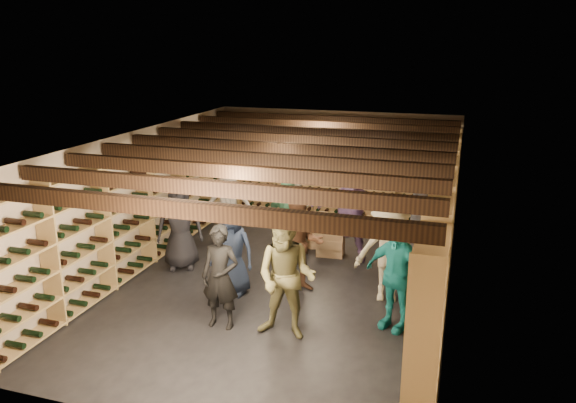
# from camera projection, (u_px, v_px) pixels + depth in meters

# --- Properties ---
(ground) EXTENTS (8.00, 8.00, 0.00)m
(ground) POSITION_uv_depth(u_px,v_px,m) (282.00, 278.00, 9.61)
(ground) COLOR black
(ground) RESTS_ON ground
(walls) EXTENTS (5.52, 8.02, 2.40)m
(walls) POSITION_uv_depth(u_px,v_px,m) (282.00, 212.00, 9.28)
(walls) COLOR #B8A78F
(walls) RESTS_ON ground
(ceiling) EXTENTS (5.50, 8.00, 0.01)m
(ceiling) POSITION_uv_depth(u_px,v_px,m) (281.00, 140.00, 8.95)
(ceiling) COLOR beige
(ceiling) RESTS_ON walls
(ceiling_joists) EXTENTS (5.40, 7.12, 0.18)m
(ceiling_joists) POSITION_uv_depth(u_px,v_px,m) (281.00, 148.00, 8.99)
(ceiling_joists) COLOR black
(ceiling_joists) RESTS_ON ground
(wine_rack_left) EXTENTS (0.32, 7.50, 2.15)m
(wine_rack_left) POSITION_uv_depth(u_px,v_px,m) (146.00, 205.00, 10.06)
(wine_rack_left) COLOR #9D834C
(wine_rack_left) RESTS_ON ground
(wine_rack_right) EXTENTS (0.32, 7.50, 2.15)m
(wine_rack_right) POSITION_uv_depth(u_px,v_px,m) (441.00, 234.00, 8.57)
(wine_rack_right) COLOR #9D834C
(wine_rack_right) RESTS_ON ground
(wine_rack_back) EXTENTS (4.70, 0.30, 2.15)m
(wine_rack_back) POSITION_uv_depth(u_px,v_px,m) (334.00, 170.00, 12.82)
(wine_rack_back) COLOR #9D834C
(wine_rack_back) RESTS_ON ground
(crate_stack_left) EXTENTS (0.52, 0.37, 0.51)m
(crate_stack_left) POSITION_uv_depth(u_px,v_px,m) (331.00, 243.00, 10.57)
(crate_stack_left) COLOR tan
(crate_stack_left) RESTS_ON ground
(crate_stack_right) EXTENTS (0.55, 0.41, 0.68)m
(crate_stack_right) POSITION_uv_depth(u_px,v_px,m) (314.00, 230.00, 11.01)
(crate_stack_right) COLOR tan
(crate_stack_right) RESTS_ON ground
(crate_loose) EXTENTS (0.56, 0.42, 0.17)m
(crate_loose) POSITION_uv_depth(u_px,v_px,m) (407.00, 233.00, 11.61)
(crate_loose) COLOR tan
(crate_loose) RESTS_ON ground
(person_0) EXTENTS (0.94, 0.80, 1.64)m
(person_0) POSITION_uv_depth(u_px,v_px,m) (180.00, 224.00, 9.87)
(person_0) COLOR black
(person_0) RESTS_ON ground
(person_1) EXTENTS (0.55, 0.37, 1.51)m
(person_1) POSITION_uv_depth(u_px,v_px,m) (220.00, 277.00, 7.81)
(person_1) COLOR black
(person_1) RESTS_ON ground
(person_2) EXTENTS (0.86, 0.68, 1.74)m
(person_2) POSITION_uv_depth(u_px,v_px,m) (286.00, 278.00, 7.51)
(person_2) COLOR brown
(person_2) RESTS_ON ground
(person_3) EXTENTS (1.09, 0.70, 1.60)m
(person_3) POSITION_uv_depth(u_px,v_px,m) (389.00, 252.00, 8.62)
(person_3) COLOR #C1B998
(person_3) RESTS_ON ground
(person_4) EXTENTS (1.02, 0.75, 1.61)m
(person_4) POSITION_uv_depth(u_px,v_px,m) (396.00, 275.00, 7.76)
(person_4) COLOR #167E81
(person_4) RESTS_ON ground
(person_6) EXTENTS (0.73, 0.48, 1.48)m
(person_6) POSITION_uv_depth(u_px,v_px,m) (232.00, 250.00, 8.87)
(person_6) COLOR #1E2A45
(person_6) RESTS_ON ground
(person_7) EXTENTS (0.65, 0.49, 1.60)m
(person_7) POSITION_uv_depth(u_px,v_px,m) (298.00, 214.00, 10.51)
(person_7) COLOR gray
(person_7) RESTS_ON ground
(person_8) EXTENTS (0.93, 0.83, 1.56)m
(person_8) POSITION_uv_depth(u_px,v_px,m) (300.00, 245.00, 8.96)
(person_8) COLOR #4A2D1D
(person_8) RESTS_ON ground
(person_9) EXTENTS (1.21, 0.90, 1.67)m
(person_9) POSITION_uv_depth(u_px,v_px,m) (228.00, 204.00, 11.02)
(person_9) COLOR #9D9891
(person_9) RESTS_ON ground
(person_10) EXTENTS (1.02, 0.63, 1.62)m
(person_10) POSITION_uv_depth(u_px,v_px,m) (287.00, 222.00, 10.01)
(person_10) COLOR #29553C
(person_10) RESTS_ON ground
(person_11) EXTENTS (1.79, 0.77, 1.87)m
(person_11) POSITION_uv_depth(u_px,v_px,m) (350.00, 210.00, 10.28)
(person_11) COLOR #815F9A
(person_11) RESTS_ON ground
(person_12) EXTENTS (0.91, 0.69, 1.67)m
(person_12) POSITION_uv_depth(u_px,v_px,m) (421.00, 221.00, 9.94)
(person_12) COLOR #38383D
(person_12) RESTS_ON ground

